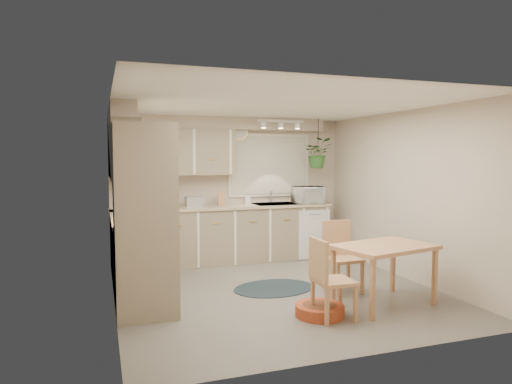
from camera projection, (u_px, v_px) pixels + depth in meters
floor at (275, 290)px, 5.95m from camera, size 4.20×4.20×0.00m
ceiling at (275, 105)px, 5.77m from camera, size 4.20×4.20×0.00m
wall_back at (231, 189)px, 7.84m from camera, size 4.00×0.04×2.40m
wall_front at (365, 220)px, 3.88m from camera, size 4.00×0.04×2.40m
wall_left at (113, 204)px, 5.22m from camera, size 0.04×4.20×2.40m
wall_right at (405, 195)px, 6.51m from camera, size 0.04×4.20×2.40m
base_cab_left at (135, 252)px, 6.20m from camera, size 0.60×1.85×0.90m
base_cab_back at (224, 235)px, 7.55m from camera, size 3.60×0.60×0.90m
counter_left at (135, 218)px, 6.16m from camera, size 0.64×1.89×0.04m
counter_back at (224, 207)px, 7.51m from camera, size 3.64×0.64×0.04m
oven_stack at (145, 220)px, 4.98m from camera, size 0.65×0.65×2.10m
wall_oven_face at (174, 219)px, 5.08m from camera, size 0.02×0.56×0.58m
upper_cab_left at (123, 151)px, 6.17m from camera, size 0.35×2.00×0.75m
upper_cab_back at (174, 152)px, 7.31m from camera, size 2.00×0.35×0.75m
soffit_left at (120, 115)px, 6.13m from camera, size 0.30×2.00×0.20m
soffit_back at (221, 123)px, 7.56m from camera, size 3.60×0.30×0.20m
cooktop at (139, 222)px, 5.62m from camera, size 0.52×0.58×0.02m
range_hood at (137, 185)px, 5.58m from camera, size 0.40×0.60×0.14m
window_blinds at (269, 165)px, 8.01m from camera, size 1.40×0.02×1.00m
window_frame at (269, 165)px, 8.02m from camera, size 1.50×0.02×1.10m
sink at (275, 206)px, 7.81m from camera, size 0.70×0.48×0.10m
dishwasher_front at (314, 235)px, 7.75m from camera, size 0.58×0.02×0.83m
track_light_bar at (281, 121)px, 7.47m from camera, size 0.80×0.04×0.04m
wall_clock at (239, 131)px, 7.79m from camera, size 0.30×0.03×0.30m
dining_table at (384, 275)px, 5.37m from camera, size 1.27×0.98×0.71m
chair_left at (334, 279)px, 4.87m from camera, size 0.41×0.41×0.88m
chair_back at (343, 257)px, 5.87m from camera, size 0.43×0.43×0.91m
braided_rug at (274, 288)px, 6.05m from camera, size 1.19×0.95×0.01m
pet_bed at (320, 310)px, 4.99m from camera, size 0.71×0.71×0.12m
microwave at (308, 193)px, 7.89m from camera, size 0.58×0.38×0.36m
soap_bottle at (247, 201)px, 7.80m from camera, size 0.09×0.20×0.09m
hanging_plant at (318, 156)px, 7.90m from camera, size 0.63×0.66×0.41m
coffee_maker at (161, 197)px, 7.17m from camera, size 0.24×0.28×0.35m
toaster at (194, 202)px, 7.37m from camera, size 0.28×0.18×0.17m
knife_block at (221, 199)px, 7.54m from camera, size 0.12×0.12×0.23m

